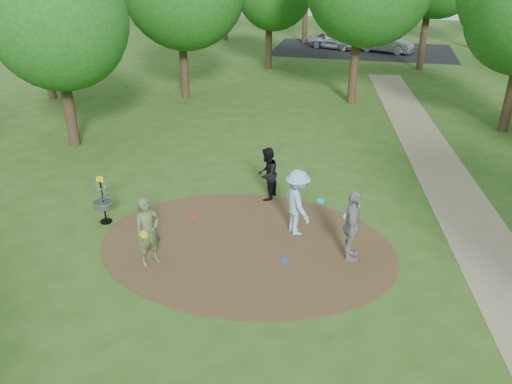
# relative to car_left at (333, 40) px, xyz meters

# --- Properties ---
(ground) EXTENTS (100.00, 100.00, 0.00)m
(ground) POSITION_rel_car_left_xyz_m (0.44, -30.11, -0.66)
(ground) COLOR #2D5119
(ground) RESTS_ON ground
(dirt_clearing) EXTENTS (8.40, 8.40, 0.02)m
(dirt_clearing) POSITION_rel_car_left_xyz_m (0.44, -30.11, -0.65)
(dirt_clearing) COLOR #47301C
(dirt_clearing) RESTS_ON ground
(footpath) EXTENTS (7.55, 39.89, 0.01)m
(footpath) POSITION_rel_car_left_xyz_m (6.94, -28.11, -0.66)
(footpath) COLOR #8C7A5B
(footpath) RESTS_ON ground
(parking_lot) EXTENTS (14.00, 8.00, 0.01)m
(parking_lot) POSITION_rel_car_left_xyz_m (2.44, -0.11, -0.66)
(parking_lot) COLOR black
(parking_lot) RESTS_ON ground
(player_observer_with_disc) EXTENTS (0.79, 0.84, 1.92)m
(player_observer_with_disc) POSITION_rel_car_left_xyz_m (-1.82, -31.51, 0.30)
(player_observer_with_disc) COLOR #52663B
(player_observer_with_disc) RESTS_ON ground
(player_throwing_with_disc) EXTENTS (1.48, 1.48, 1.99)m
(player_throwing_with_disc) POSITION_rel_car_left_xyz_m (1.70, -29.10, 0.33)
(player_throwing_with_disc) COLOR #93C1DB
(player_throwing_with_disc) RESTS_ON ground
(player_walking_with_disc) EXTENTS (0.77, 0.94, 1.79)m
(player_walking_with_disc) POSITION_rel_car_left_xyz_m (0.40, -27.14, 0.23)
(player_walking_with_disc) COLOR black
(player_walking_with_disc) RESTS_ON ground
(player_waiting_with_disc) EXTENTS (0.57, 1.21, 2.01)m
(player_waiting_with_disc) POSITION_rel_car_left_xyz_m (3.31, -30.10, 0.35)
(player_waiting_with_disc) COLOR gray
(player_waiting_with_disc) RESTS_ON ground
(disc_ground_blue) EXTENTS (0.22, 0.22, 0.02)m
(disc_ground_blue) POSITION_rel_car_left_xyz_m (1.64, -30.65, -0.63)
(disc_ground_blue) COLOR blue
(disc_ground_blue) RESTS_ON dirt_clearing
(disc_ground_red) EXTENTS (0.22, 0.22, 0.02)m
(disc_ground_red) POSITION_rel_car_left_xyz_m (-1.56, -28.94, -0.63)
(disc_ground_red) COLOR red
(disc_ground_red) RESTS_ON dirt_clearing
(car_left) EXTENTS (4.19, 2.81, 1.32)m
(car_left) POSITION_rel_car_left_xyz_m (0.00, 0.00, 0.00)
(car_left) COLOR #ACAFB4
(car_left) RESTS_ON ground
(car_right) EXTENTS (4.43, 2.71, 1.38)m
(car_right) POSITION_rel_car_left_xyz_m (4.18, -0.60, 0.03)
(car_right) COLOR #9A9EA1
(car_right) RESTS_ON ground
(disc_golf_basket) EXTENTS (0.63, 0.63, 1.54)m
(disc_golf_basket) POSITION_rel_car_left_xyz_m (-4.06, -29.81, 0.21)
(disc_golf_basket) COLOR black
(disc_golf_basket) RESTS_ON ground
(tree_ring) EXTENTS (37.13, 45.64, 9.09)m
(tree_ring) POSITION_rel_car_left_xyz_m (2.62, -22.21, 4.62)
(tree_ring) COLOR #332316
(tree_ring) RESTS_ON ground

